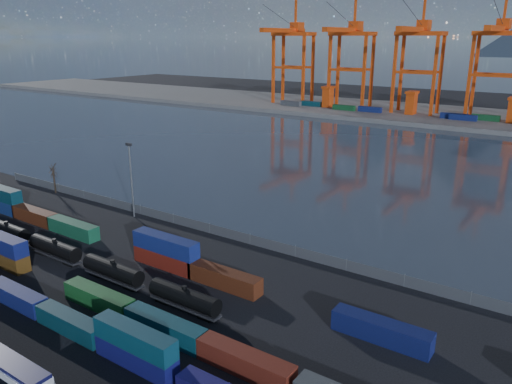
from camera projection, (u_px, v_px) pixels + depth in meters
The scene contains 12 objects.
ground at pixel (141, 306), 73.67m from camera, with size 700.00×700.00×0.00m, color black.
harbor_water at pixel (391, 164), 156.31m from camera, with size 700.00×700.00×0.00m, color #2E3743.
far_quay at pixel (469, 118), 238.65m from camera, with size 700.00×70.00×2.00m, color #514F4C.
container_row_mid at pixel (158, 323), 66.41m from camera, with size 142.69×2.61×5.57m.
container_row_north at pixel (143, 248), 88.79m from camera, with size 129.08×2.68×5.72m.
tanker_string at pixel (30, 239), 93.17m from camera, with size 89.84×2.65×3.79m.
waterfront_fence at pixel (250, 239), 95.41m from camera, with size 160.12×0.12×2.20m.
bare_tree at pixel (54, 178), 126.16m from camera, with size 1.96×2.03×7.85m.
yard_light_mast at pixel (131, 176), 107.59m from camera, with size 1.60×0.40×16.60m.
gantry_cranes at pixel (457, 44), 227.43m from camera, with size 197.04×42.32×57.31m.
quay_containers at pixel (437, 115), 232.47m from camera, with size 172.58×10.99×2.60m.
straddle_carriers at pixel (460, 106), 230.11m from camera, with size 140.00×7.00×11.10m.
Camera 1 is at (50.98, -44.23, 38.03)m, focal length 35.00 mm.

